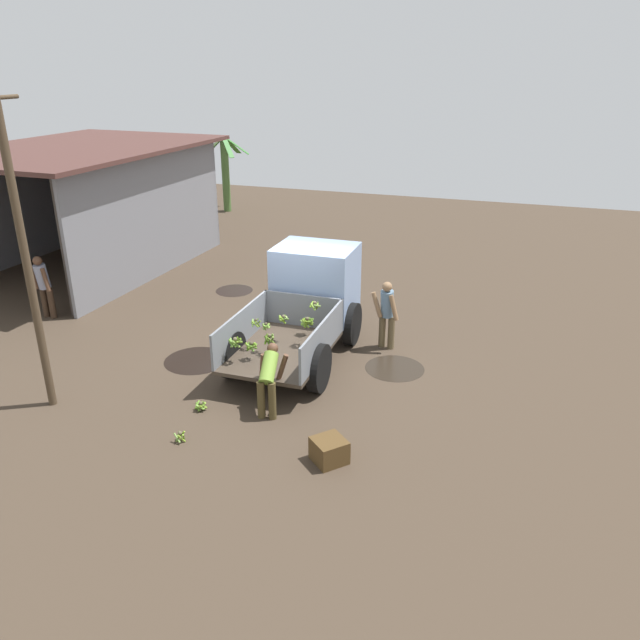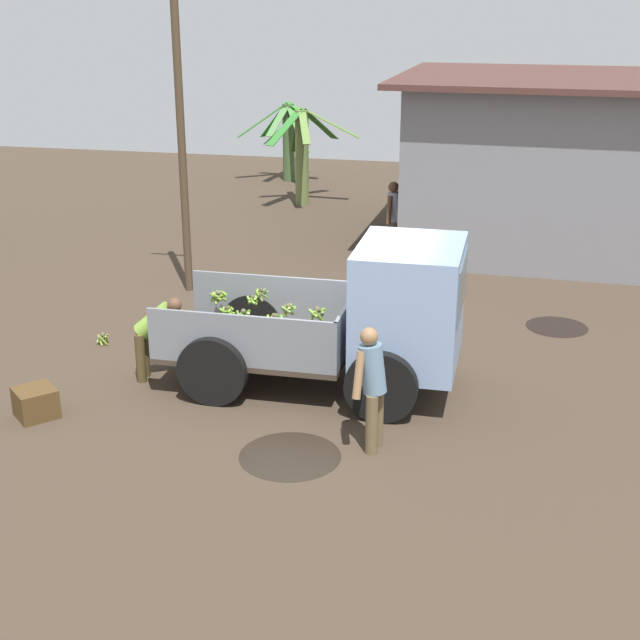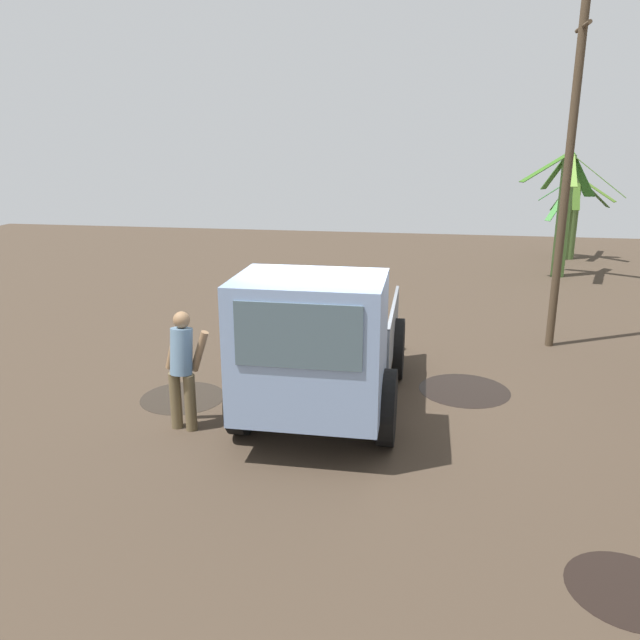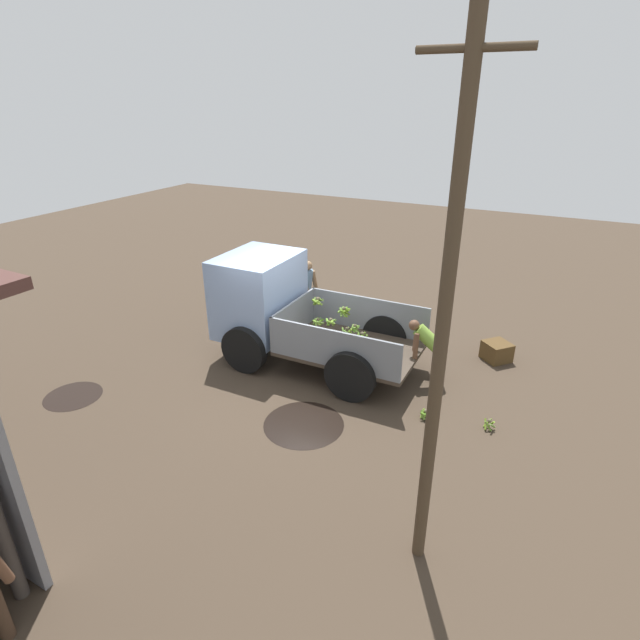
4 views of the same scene
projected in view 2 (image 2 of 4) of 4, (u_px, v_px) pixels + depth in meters
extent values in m
plane|color=#3F3226|center=(341.00, 377.00, 13.27)|extent=(36.00, 36.00, 0.00)
cylinder|color=black|center=(557.00, 327.00, 15.27)|extent=(1.05, 1.05, 0.01)
cylinder|color=black|center=(290.00, 456.00, 11.02)|extent=(1.27, 1.27, 0.01)
cylinder|color=black|center=(295.00, 331.00, 15.09)|extent=(1.40, 1.40, 0.01)
cube|color=#3E3228|center=(260.00, 345.00, 13.04)|extent=(2.68, 1.85, 0.08)
cube|color=slate|center=(276.00, 299.00, 13.72)|extent=(2.67, 0.06, 0.75)
cube|color=slate|center=(241.00, 341.00, 12.08)|extent=(2.67, 0.06, 0.75)
cube|color=slate|center=(348.00, 326.00, 12.63)|extent=(0.06, 1.84, 0.75)
cube|color=#849DC6|center=(409.00, 304.00, 12.31)|extent=(1.42, 1.81, 1.70)
cube|color=#4C606B|center=(462.00, 284.00, 12.04)|extent=(0.03, 1.44, 0.75)
cylinder|color=black|center=(401.00, 336.00, 13.52)|extent=(0.99, 0.22, 0.99)
cylinder|color=black|center=(381.00, 387.00, 11.78)|extent=(0.99, 0.22, 0.99)
cylinder|color=black|center=(253.00, 324.00, 14.01)|extent=(0.99, 0.22, 0.99)
cylinder|color=black|center=(213.00, 371.00, 12.27)|extent=(0.99, 0.22, 0.99)
sphere|color=#49422F|center=(275.00, 316.00, 12.35)|extent=(0.08, 0.08, 0.08)
cylinder|color=#577E2A|center=(280.00, 320.00, 12.33)|extent=(0.09, 0.21, 0.11)
cylinder|color=olive|center=(280.00, 320.00, 12.40)|extent=(0.13, 0.17, 0.16)
cylinder|color=olive|center=(277.00, 320.00, 12.43)|extent=(0.17, 0.07, 0.18)
cylinder|color=#6B9F24|center=(274.00, 320.00, 12.43)|extent=(0.16, 0.12, 0.18)
cylinder|color=#5D801F|center=(271.00, 320.00, 12.41)|extent=(0.10, 0.19, 0.16)
cylinder|color=olive|center=(270.00, 321.00, 12.33)|extent=(0.16, 0.17, 0.14)
cylinder|color=#7BA533|center=(273.00, 321.00, 12.30)|extent=(0.20, 0.08, 0.13)
cylinder|color=#6DA429|center=(277.00, 321.00, 12.29)|extent=(0.19, 0.15, 0.12)
sphere|color=brown|center=(219.00, 293.00, 13.61)|extent=(0.08, 0.08, 0.08)
cylinder|color=#7BA543|center=(215.00, 298.00, 13.61)|extent=(0.14, 0.17, 0.18)
cylinder|color=#597922|center=(216.00, 297.00, 13.55)|extent=(0.21, 0.08, 0.11)
cylinder|color=olive|center=(220.00, 298.00, 13.55)|extent=(0.20, 0.14, 0.13)
cylinder|color=#577A1E|center=(223.00, 297.00, 13.61)|extent=(0.06, 0.20, 0.16)
cylinder|color=#5C871C|center=(224.00, 296.00, 13.67)|extent=(0.16, 0.18, 0.14)
cylinder|color=#80A738|center=(221.00, 297.00, 13.69)|extent=(0.16, 0.08, 0.19)
cylinder|color=olive|center=(217.00, 295.00, 13.70)|extent=(0.18, 0.15, 0.15)
cylinder|color=#528225|center=(215.00, 296.00, 13.66)|extent=(0.09, 0.20, 0.15)
sphere|color=#413A2A|center=(261.00, 290.00, 13.29)|extent=(0.07, 0.07, 0.07)
cylinder|color=#6C9841|center=(261.00, 292.00, 13.37)|extent=(0.17, 0.09, 0.13)
cylinder|color=olive|center=(257.00, 294.00, 13.32)|extent=(0.04, 0.16, 0.14)
cylinder|color=olive|center=(259.00, 296.00, 13.28)|extent=(0.14, 0.07, 0.16)
cylinder|color=olive|center=(263.00, 295.00, 13.26)|extent=(0.13, 0.15, 0.14)
cylinder|color=#4D7520|center=(265.00, 293.00, 13.34)|extent=(0.14, 0.15, 0.12)
sphere|color=brown|center=(317.00, 310.00, 12.21)|extent=(0.09, 0.09, 0.09)
cylinder|color=#56732C|center=(322.00, 313.00, 12.24)|extent=(0.09, 0.18, 0.14)
cylinder|color=olive|center=(319.00, 311.00, 12.30)|extent=(0.19, 0.06, 0.11)
cylinder|color=#7EA739|center=(314.00, 313.00, 12.27)|extent=(0.11, 0.16, 0.16)
cylinder|color=olive|center=(313.00, 314.00, 12.18)|extent=(0.18, 0.14, 0.10)
cylinder|color=olive|center=(319.00, 316.00, 12.20)|extent=(0.15, 0.11, 0.17)
sphere|color=brown|center=(314.00, 331.00, 12.52)|extent=(0.07, 0.07, 0.07)
cylinder|color=#80B13E|center=(317.00, 336.00, 12.57)|extent=(0.11, 0.14, 0.17)
cylinder|color=#79AF33|center=(315.00, 332.00, 12.61)|extent=(0.19, 0.04, 0.11)
cylinder|color=#759E44|center=(310.00, 332.00, 12.59)|extent=(0.13, 0.18, 0.11)
cylinder|color=#5C8F20|center=(310.00, 336.00, 12.55)|extent=(0.07, 0.16, 0.16)
cylinder|color=#59891E|center=(311.00, 336.00, 12.49)|extent=(0.18, 0.09, 0.14)
cylinder|color=olive|center=(316.00, 336.00, 12.48)|extent=(0.16, 0.14, 0.12)
cylinder|color=olive|center=(318.00, 336.00, 12.51)|extent=(0.07, 0.18, 0.14)
sphere|color=brown|center=(243.00, 311.00, 13.08)|extent=(0.08, 0.08, 0.08)
cylinder|color=#4E7820|center=(241.00, 316.00, 13.14)|extent=(0.10, 0.17, 0.20)
cylinder|color=#567627|center=(239.00, 317.00, 13.07)|extent=(0.16, 0.16, 0.19)
cylinder|color=olive|center=(245.00, 318.00, 13.05)|extent=(0.17, 0.13, 0.19)
cylinder|color=olive|center=(248.00, 316.00, 13.12)|extent=(0.11, 0.19, 0.19)
cylinder|color=#59831C|center=(245.00, 315.00, 13.17)|extent=(0.18, 0.05, 0.19)
sphere|color=brown|center=(288.00, 306.00, 12.85)|extent=(0.08, 0.08, 0.08)
cylinder|color=olive|center=(286.00, 311.00, 12.88)|extent=(0.07, 0.14, 0.16)
cylinder|color=#547432|center=(286.00, 310.00, 12.81)|extent=(0.17, 0.08, 0.11)
cylinder|color=olive|center=(291.00, 311.00, 12.85)|extent=(0.09, 0.14, 0.15)
cylinder|color=#639A2B|center=(292.00, 308.00, 12.90)|extent=(0.15, 0.15, 0.11)
cylinder|color=olive|center=(287.00, 307.00, 12.92)|extent=(0.17, 0.12, 0.10)
sphere|color=#453E2D|center=(252.00, 297.00, 13.09)|extent=(0.07, 0.07, 0.07)
cylinder|color=#5E9325|center=(254.00, 300.00, 13.14)|extent=(0.11, 0.09, 0.13)
cylinder|color=#7DA94A|center=(253.00, 300.00, 13.15)|extent=(0.13, 0.07, 0.12)
cylinder|color=#5A7D2E|center=(250.00, 300.00, 13.14)|extent=(0.08, 0.12, 0.13)
cylinder|color=#80AB42|center=(249.00, 300.00, 13.09)|extent=(0.11, 0.14, 0.09)
cylinder|color=#6A9D36|center=(251.00, 301.00, 13.06)|extent=(0.14, 0.05, 0.10)
cylinder|color=#73A52F|center=(254.00, 301.00, 13.08)|extent=(0.11, 0.10, 0.13)
cylinder|color=olive|center=(256.00, 300.00, 13.10)|extent=(0.04, 0.13, 0.11)
sphere|color=#423B2B|center=(227.00, 308.00, 13.40)|extent=(0.08, 0.08, 0.08)
cylinder|color=olive|center=(225.00, 310.00, 13.47)|extent=(0.15, 0.16, 0.11)
cylinder|color=#76A842|center=(224.00, 313.00, 13.42)|extent=(0.07, 0.16, 0.16)
cylinder|color=#679C32|center=(223.00, 312.00, 13.37)|extent=(0.17, 0.13, 0.12)
cylinder|color=olive|center=(226.00, 313.00, 13.35)|extent=(0.18, 0.07, 0.11)
cylinder|color=#649F28|center=(230.00, 312.00, 13.37)|extent=(0.13, 0.17, 0.12)
cylinder|color=olive|center=(231.00, 313.00, 13.41)|extent=(0.05, 0.16, 0.16)
cylinder|color=#547925|center=(230.00, 312.00, 13.46)|extent=(0.15, 0.12, 0.16)
cylinder|color=#599520|center=(228.00, 311.00, 13.48)|extent=(0.16, 0.06, 0.15)
cube|color=slate|center=(586.00, 149.00, 21.57)|extent=(7.46, 0.36, 3.62)
cube|color=slate|center=(591.00, 191.00, 17.08)|extent=(7.46, 0.36, 3.62)
cube|color=#4A2B26|center=(598.00, 79.00, 18.68)|extent=(8.46, 6.12, 0.12)
cylinder|color=#3F3833|center=(440.00, 145.00, 22.22)|extent=(0.16, 0.16, 3.62)
cylinder|color=#3F3833|center=(410.00, 180.00, 18.11)|extent=(0.16, 0.16, 3.62)
cylinder|color=#473727|center=(181.00, 133.00, 16.13)|extent=(0.15, 0.15, 6.00)
cylinder|color=olive|center=(302.00, 158.00, 23.67)|extent=(0.36, 0.36, 2.50)
cube|color=#557D2E|center=(330.00, 123.00, 23.26)|extent=(1.54, 0.36, 0.76)
cube|color=#286022|center=(319.00, 124.00, 23.89)|extent=(0.87, 1.37, 0.97)
cube|color=#285016|center=(298.00, 130.00, 23.93)|extent=(0.63, 1.06, 1.31)
cube|color=#2E6929|center=(283.00, 126.00, 23.49)|extent=(1.05, 0.22, 0.98)
cube|color=#31752D|center=(286.00, 127.00, 22.91)|extent=(0.81, 1.25, 0.84)
cube|color=olive|center=(304.00, 126.00, 22.74)|extent=(0.62, 1.29, 0.75)
cylinder|color=#425D34|center=(289.00, 143.00, 26.73)|extent=(0.35, 0.35, 2.28)
cube|color=#34892B|center=(306.00, 115.00, 26.23)|extent=(1.21, 0.47, 0.72)
cube|color=#496230|center=(302.00, 112.00, 26.72)|extent=(0.80, 0.89, 0.69)
cube|color=#318128|center=(294.00, 113.00, 27.18)|extent=(0.24, 1.58, 0.86)
cube|color=#217F20|center=(275.00, 120.00, 26.84)|extent=(1.06, 0.69, 1.13)
cube|color=#24671E|center=(263.00, 120.00, 26.43)|extent=(1.52, 0.69, 1.03)
cube|color=#54874A|center=(279.00, 119.00, 26.08)|extent=(0.57, 1.03, 0.90)
cube|color=#47853C|center=(297.00, 127.00, 25.97)|extent=(0.99, 1.19, 1.28)
cylinder|color=brown|center=(372.00, 425.00, 10.96)|extent=(0.18, 0.18, 0.79)
cylinder|color=brown|center=(377.00, 417.00, 11.16)|extent=(0.18, 0.18, 0.79)
cylinder|color=slate|center=(373.00, 369.00, 10.83)|extent=(0.41, 0.35, 0.65)
sphere|color=#8C6746|center=(369.00, 336.00, 10.71)|extent=(0.22, 0.22, 0.22)
cylinder|color=#8C6746|center=(359.00, 375.00, 10.71)|extent=(0.14, 0.27, 0.59)
cylinder|color=#8C6746|center=(368.00, 363.00, 11.06)|extent=(0.15, 0.30, 0.58)
cylinder|color=#493D20|center=(144.00, 353.00, 13.21)|extent=(0.16, 0.16, 0.74)
cylinder|color=#493D20|center=(141.00, 358.00, 13.01)|extent=(0.16, 0.16, 0.74)
cylinder|color=#7BA539|center=(155.00, 321.00, 12.90)|extent=(0.65, 0.36, 0.58)
sphere|color=brown|center=(174.00, 305.00, 12.79)|extent=(0.21, 0.21, 0.21)
cylinder|color=brown|center=(173.00, 324.00, 13.10)|extent=(0.12, 0.16, 0.55)
cylinder|color=brown|center=(170.00, 333.00, 12.74)|extent=(0.13, 0.26, 0.55)
cylinder|color=#3C2A1D|center=(395.00, 241.00, 19.01)|extent=(0.17, 0.17, 0.80)
cylinder|color=#3C2A1D|center=(398.00, 238.00, 19.22)|extent=(0.17, 0.17, 0.80)
cylinder|color=#9197B1|center=(396.00, 207.00, 18.88)|extent=(0.40, 0.32, 0.66)
sphere|color=brown|center=(393.00, 187.00, 18.75)|extent=(0.23, 0.23, 0.23)
cylinder|color=brown|center=(389.00, 210.00, 18.74)|extent=(0.12, 0.22, 0.60)
cylinder|color=brown|center=(394.00, 206.00, 19.09)|extent=(0.12, 0.18, 0.60)
sphere|color=brown|center=(103.00, 335.00, 14.45)|extent=(0.07, 0.07, 0.07)
cylinder|color=olive|center=(105.00, 338.00, 14.52)|extent=(0.15, 0.04, 0.17)
cylinder|color=#729943|center=(100.00, 338.00, 14.51)|extent=(0.10, 0.17, 0.15)
cylinder|color=#7FA832|center=(100.00, 340.00, 14.45)|extent=(0.13, 0.11, 0.18)
cylinder|color=olive|center=(103.00, 341.00, 14.43)|extent=(0.14, 0.10, 0.18)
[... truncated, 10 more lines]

